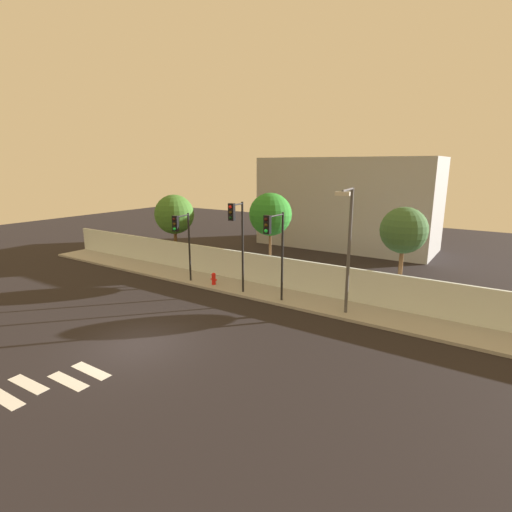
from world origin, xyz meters
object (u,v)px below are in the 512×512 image
object	(u,v)px
roadside_tree_leftmost	(174,215)
roadside_tree_midright	(404,231)
traffic_light_left	(274,239)
traffic_light_center	(237,229)
fire_hydrant	(214,278)
traffic_light_right	(182,233)
street_lamp_curbside	(348,240)
roadside_tree_midleft	(270,215)

from	to	relation	value
roadside_tree_leftmost	roadside_tree_midright	xyz separation A→B (m)	(16.22, 0.00, 0.30)
traffic_light_left	roadside_tree_midright	bearing A→B (deg)	37.28
traffic_light_center	fire_hydrant	size ratio (longest dim) A/B	6.97
traffic_light_right	street_lamp_curbside	xyz separation A→B (m)	(9.97, 0.63, 0.56)
traffic_light_left	traffic_light_center	xyz separation A→B (m)	(-2.50, 0.25, 0.25)
traffic_light_left	fire_hydrant	xyz separation A→B (m)	(-4.79, 0.94, -3.06)
traffic_light_center	roadside_tree_midleft	world-z (taller)	roadside_tree_midleft
roadside_tree_leftmost	roadside_tree_midleft	distance (m)	8.29
street_lamp_curbside	roadside_tree_leftmost	bearing A→B (deg)	167.04
traffic_light_center	traffic_light_right	xyz separation A→B (m)	(-3.90, -0.22, -0.58)
fire_hydrant	roadside_tree_leftmost	bearing A→B (deg)	153.53
roadside_tree_leftmost	roadside_tree_midleft	size ratio (longest dim) A/B	0.92
street_lamp_curbside	roadside_tree_midright	distance (m)	3.75
fire_hydrant	traffic_light_left	bearing A→B (deg)	-11.04
roadside_tree_leftmost	roadside_tree_midright	bearing A→B (deg)	0.00
roadside_tree_leftmost	roadside_tree_midright	world-z (taller)	roadside_tree_midright
traffic_light_left	traffic_light_right	distance (m)	6.41
roadside_tree_midleft	roadside_tree_midright	xyz separation A→B (m)	(7.95, 0.00, -0.28)
roadside_tree_leftmost	roadside_tree_midleft	xyz separation A→B (m)	(8.27, 0.00, 0.58)
traffic_light_right	roadside_tree_leftmost	bearing A→B (deg)	138.93
traffic_light_left	traffic_light_center	world-z (taller)	traffic_light_center
traffic_light_center	roadside_tree_midright	bearing A→B (deg)	25.80
roadside_tree_midleft	roadside_tree_midright	distance (m)	7.96
traffic_light_right	street_lamp_curbside	size ratio (longest dim) A/B	0.70
traffic_light_left	traffic_light_right	size ratio (longest dim) A/B	1.11
roadside_tree_leftmost	roadside_tree_midright	distance (m)	16.23
traffic_light_left	traffic_light_center	bearing A→B (deg)	174.24
traffic_light_right	roadside_tree_midleft	size ratio (longest dim) A/B	0.76
traffic_light_left	traffic_light_right	bearing A→B (deg)	179.72
street_lamp_curbside	fire_hydrant	bearing A→B (deg)	178.12
traffic_light_right	roadside_tree_leftmost	xyz separation A→B (m)	(-4.56, 3.98, 0.38)
roadside_tree_midright	roadside_tree_leftmost	bearing A→B (deg)	180.00
traffic_light_right	roadside_tree_midright	world-z (taller)	roadside_tree_midright
traffic_light_left	roadside_tree_midright	size ratio (longest dim) A/B	0.91
fire_hydrant	roadside_tree_leftmost	world-z (taller)	roadside_tree_leftmost
traffic_light_center	fire_hydrant	xyz separation A→B (m)	(-2.29, 0.68, -3.31)
traffic_light_left	street_lamp_curbside	bearing A→B (deg)	10.48
street_lamp_curbside	fire_hydrant	world-z (taller)	street_lamp_curbside
traffic_light_center	traffic_light_right	world-z (taller)	traffic_light_center
fire_hydrant	roadside_tree_midright	xyz separation A→B (m)	(10.06, 3.07, 3.40)
street_lamp_curbside	roadside_tree_leftmost	size ratio (longest dim) A/B	1.19
traffic_light_left	traffic_light_center	size ratio (longest dim) A/B	0.92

